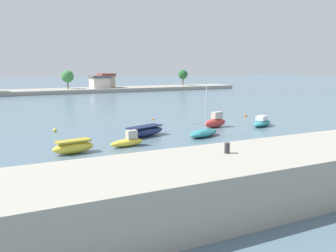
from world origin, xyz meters
The scene contains 14 objects.
ground_plane centered at (0.00, 0.00, 0.00)m, with size 400.00×400.00×0.00m, color slate.
seawall_embankment centered at (0.00, -9.92, 1.39)m, with size 62.77×6.23×2.78m, color #9E998C.
mooring_bollard centered at (-4.30, -9.25, 3.08)m, with size 0.29×0.29×0.59m, color #2D2D33.
moored_boat_0 centered at (-9.53, 5.96, 0.56)m, with size 3.85×1.90×1.17m.
moored_boat_1 centered at (-4.34, 6.44, 0.48)m, with size 3.51×1.51×1.49m.
moored_boat_2 centered at (-1.03, 10.23, 0.54)m, with size 5.48×3.42×1.11m.
moored_boat_3 centered at (4.52, 7.21, 0.42)m, with size 4.52×3.04×5.47m.
moored_boat_4 centered at (8.98, 11.62, 0.70)m, with size 3.74×1.85×1.88m.
moored_boat_5 centered at (14.71, 9.76, 0.48)m, with size 4.47×3.36×1.32m.
mooring_buoy_0 centered at (6.38, 9.48, 0.16)m, with size 0.32×0.32×0.32m, color red.
mooring_buoy_2 centered at (18.37, 17.57, 0.18)m, with size 0.37×0.37×0.37m, color orange.
mooring_buoy_3 centered at (-9.25, 17.18, 0.20)m, with size 0.40×0.40×0.40m, color yellow.
mooring_buoy_4 centered at (4.57, 20.44, 0.13)m, with size 0.27×0.27×0.27m, color orange.
distant_shoreline centered at (-4.48, 75.97, 1.65)m, with size 110.05×11.12×7.26m.
Camera 1 is at (-15.91, -25.27, 7.60)m, focal length 38.92 mm.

